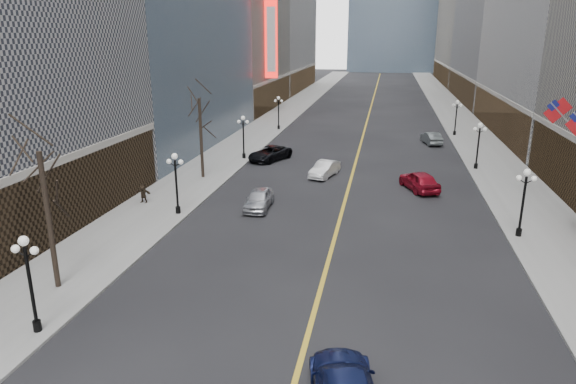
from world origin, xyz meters
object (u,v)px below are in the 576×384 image
at_px(streetlamp_east_1, 524,196).
at_px(streetlamp_west_0, 29,274).
at_px(streetlamp_east_2, 479,141).
at_px(streetlamp_west_3, 279,109).
at_px(streetlamp_east_3, 456,114).
at_px(car_sb_far, 431,138).
at_px(car_nb_far, 270,153).
at_px(car_sb_mid, 419,181).
at_px(streetlamp_west_1, 176,177).
at_px(streetlamp_west_2, 243,133).
at_px(car_nb_near, 259,199).
at_px(car_nb_mid, 325,169).

relative_size(streetlamp_east_1, streetlamp_west_0, 1.00).
distance_m(streetlamp_east_2, streetlamp_west_0, 41.39).
height_order(streetlamp_west_0, streetlamp_west_3, same).
bearing_deg(streetlamp_east_3, car_sb_far, -119.77).
height_order(streetlamp_east_1, streetlamp_east_2, same).
xyz_separation_m(streetlamp_east_3, car_nb_far, (-20.80, -17.86, -2.15)).
relative_size(streetlamp_west_0, car_sb_mid, 0.91).
bearing_deg(streetlamp_east_3, streetlamp_west_1, -123.25).
xyz_separation_m(streetlamp_east_3, car_sb_mid, (-5.85, -26.10, -2.06)).
xyz_separation_m(streetlamp_east_2, streetlamp_west_1, (-23.60, -18.00, 0.00)).
distance_m(streetlamp_west_2, streetlamp_west_3, 18.00).
bearing_deg(car_sb_far, streetlamp_west_2, 18.30).
bearing_deg(streetlamp_west_0, car_nb_far, 85.31).
xyz_separation_m(streetlamp_east_2, car_nb_near, (-18.12, -15.42, -2.15)).
bearing_deg(streetlamp_west_3, streetlamp_east_1, -56.75).
height_order(car_nb_mid, car_nb_far, car_nb_far).
xyz_separation_m(streetlamp_east_2, streetlamp_west_2, (-23.60, 0.00, 0.00)).
bearing_deg(car_nb_near, streetlamp_west_1, -156.59).
height_order(streetlamp_east_3, car_sb_mid, streetlamp_east_3).
bearing_deg(streetlamp_west_2, car_nb_far, 2.92).
xyz_separation_m(streetlamp_west_0, streetlamp_west_2, (0.00, 34.00, 0.00)).
relative_size(streetlamp_west_1, car_nb_far, 0.84).
bearing_deg(car_nb_far, car_nb_near, -56.12).
bearing_deg(car_nb_mid, car_sb_mid, -3.00).
relative_size(streetlamp_west_0, streetlamp_west_1, 1.00).
height_order(streetlamp_west_2, car_sb_mid, streetlamp_west_2).
height_order(streetlamp_west_0, car_nb_near, streetlamp_west_0).
bearing_deg(streetlamp_west_2, car_nb_mid, -29.50).
bearing_deg(streetlamp_west_3, car_sb_far, -16.36).
bearing_deg(car_nb_mid, streetlamp_west_0, -92.33).
height_order(streetlamp_east_1, streetlamp_west_2, same).
relative_size(streetlamp_east_2, streetlamp_west_2, 1.00).
bearing_deg(streetlamp_east_3, car_nb_near, -118.46).
bearing_deg(streetlamp_east_2, streetlamp_west_1, -142.67).
height_order(car_nb_near, car_nb_mid, car_nb_near).
height_order(streetlamp_east_3, streetlamp_west_0, same).
distance_m(streetlamp_west_0, car_nb_far, 34.33).
distance_m(streetlamp_east_3, streetlamp_west_3, 23.60).
height_order(streetlamp_west_0, car_sb_mid, streetlamp_west_0).
bearing_deg(streetlamp_east_3, streetlamp_east_1, -90.00).
height_order(streetlamp_east_1, car_nb_far, streetlamp_east_1).
bearing_deg(car_nb_near, car_sb_far, 60.02).
distance_m(streetlamp_west_2, car_sb_mid, 19.62).
distance_m(streetlamp_east_3, car_nb_near, 38.07).
distance_m(streetlamp_west_2, car_nb_far, 3.53).
relative_size(streetlamp_east_1, car_sb_far, 1.01).
relative_size(car_nb_mid, car_nb_far, 0.81).
distance_m(streetlamp_east_2, streetlamp_west_2, 23.60).
xyz_separation_m(streetlamp_west_1, car_nb_mid, (9.28, 12.75, -2.18)).
xyz_separation_m(streetlamp_east_1, streetlamp_west_0, (-23.60, -16.00, 0.00)).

